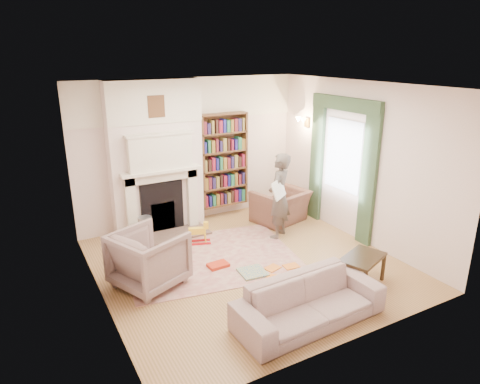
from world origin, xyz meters
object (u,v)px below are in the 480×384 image
bookcase (223,160)px  coffee_table (361,270)px  paraffin_heater (146,232)px  armchair_reading (280,206)px  man_reading (279,196)px  armchair_left (149,259)px  rocking_horse (197,233)px  sofa (309,302)px

bookcase → coffee_table: bookcase is taller
coffee_table → paraffin_heater: paraffin_heater is taller
armchair_reading → man_reading: bearing=38.9°
coffee_table → armchair_left: bearing=130.2°
armchair_reading → coffee_table: size_ratio=1.41×
armchair_reading → rocking_horse: (-1.88, -0.18, -0.12)m
bookcase → paraffin_heater: 2.19m
man_reading → armchair_reading: bearing=-162.3°
bookcase → armchair_left: 3.06m
bookcase → man_reading: 1.55m
bookcase → paraffin_heater: size_ratio=3.36×
bookcase → paraffin_heater: bookcase is taller
man_reading → rocking_horse: man_reading is taller
paraffin_heater → sofa: bearing=-70.0°
armchair_reading → paraffin_heater: size_ratio=1.79×
armchair_left → man_reading: (2.59, 0.52, 0.37)m
bookcase → paraffin_heater: bearing=-159.5°
armchair_left → man_reading: bearing=-101.9°
paraffin_heater → coffee_table: bearing=-49.4°
sofa → rocking_horse: (-0.31, 2.79, -0.08)m
armchair_reading → paraffin_heater: bearing=-17.5°
paraffin_heater → bookcase: bearing=20.5°
paraffin_heater → armchair_reading: bearing=-3.3°
man_reading → coffee_table: 2.09m
armchair_left → paraffin_heater: (0.34, 1.28, -0.14)m
man_reading → coffee_table: size_ratio=2.24×
armchair_reading → armchair_left: bearing=6.0°
armchair_reading → sofa: size_ratio=0.51×
bookcase → armchair_left: size_ratio=2.01×
armchair_reading → paraffin_heater: 2.71m
armchair_left → sofa: armchair_left is taller
sofa → coffee_table: bearing=13.9°
man_reading → coffee_table: man_reading is taller
armchair_left → coffee_table: size_ratio=1.32×
coffee_table → paraffin_heater: (-2.37, 2.76, 0.05)m
armchair_left → rocking_horse: (1.16, 0.94, -0.21)m
sofa → coffee_table: 1.28m
bookcase → rocking_horse: size_ratio=3.99×
armchair_reading → rocking_horse: armchair_reading is taller
bookcase → rocking_horse: (-1.05, -1.03, -0.97)m
armchair_reading → man_reading: size_ratio=0.63×
sofa → coffee_table: size_ratio=2.78×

